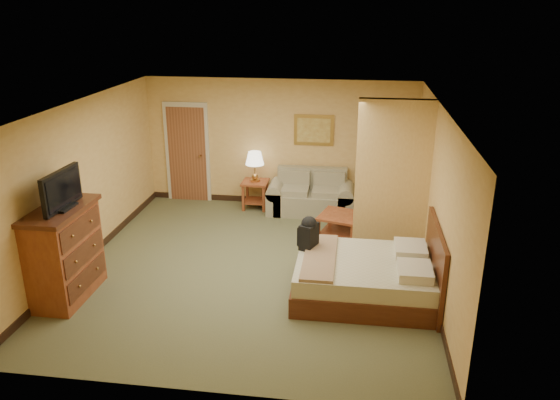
% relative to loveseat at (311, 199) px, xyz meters
% --- Properties ---
extents(floor, '(6.00, 6.00, 0.00)m').
position_rel_loveseat_xyz_m(floor, '(-0.69, -2.57, -0.28)').
color(floor, brown).
rests_on(floor, ground).
extents(ceiling, '(6.00, 6.00, 0.00)m').
position_rel_loveseat_xyz_m(ceiling, '(-0.69, -2.57, 2.32)').
color(ceiling, white).
rests_on(ceiling, back_wall).
extents(back_wall, '(5.50, 0.02, 2.60)m').
position_rel_loveseat_xyz_m(back_wall, '(-0.69, 0.43, 1.02)').
color(back_wall, '#DEAE5F').
rests_on(back_wall, floor).
extents(left_wall, '(0.02, 6.00, 2.60)m').
position_rel_loveseat_xyz_m(left_wall, '(-3.44, -2.57, 1.02)').
color(left_wall, '#DEAE5F').
rests_on(left_wall, floor).
extents(right_wall, '(0.02, 6.00, 2.60)m').
position_rel_loveseat_xyz_m(right_wall, '(2.06, -2.57, 1.02)').
color(right_wall, '#DEAE5F').
rests_on(right_wall, floor).
extents(partition, '(1.20, 0.15, 2.60)m').
position_rel_loveseat_xyz_m(partition, '(1.46, -1.65, 1.02)').
color(partition, '#DEAE5F').
rests_on(partition, floor).
extents(door, '(0.94, 0.16, 2.10)m').
position_rel_loveseat_xyz_m(door, '(-2.64, 0.39, 0.75)').
color(door, beige).
rests_on(door, floor).
extents(baseboard, '(5.50, 0.02, 0.12)m').
position_rel_loveseat_xyz_m(baseboard, '(-0.69, 0.42, -0.22)').
color(baseboard, black).
rests_on(baseboard, floor).
extents(loveseat, '(1.71, 0.80, 0.87)m').
position_rel_loveseat_xyz_m(loveseat, '(0.00, 0.00, 0.00)').
color(loveseat, gray).
rests_on(loveseat, floor).
extents(side_table, '(0.52, 0.52, 0.58)m').
position_rel_loveseat_xyz_m(side_table, '(-1.15, 0.08, 0.10)').
color(side_table, maroon).
rests_on(side_table, floor).
extents(table_lamp, '(0.37, 0.37, 0.62)m').
position_rel_loveseat_xyz_m(table_lamp, '(-1.15, 0.08, 0.76)').
color(table_lamp, '#B27F41').
rests_on(table_lamp, side_table).
extents(coffee_table, '(0.89, 0.89, 0.46)m').
position_rel_loveseat_xyz_m(coffee_table, '(0.64, -1.24, 0.05)').
color(coffee_table, maroon).
rests_on(coffee_table, floor).
extents(wall_picture, '(0.80, 0.04, 0.62)m').
position_rel_loveseat_xyz_m(wall_picture, '(0.00, 0.40, 1.32)').
color(wall_picture, '#B78E3F').
rests_on(wall_picture, back_wall).
extents(dresser, '(0.67, 1.28, 1.36)m').
position_rel_loveseat_xyz_m(dresser, '(-3.17, -3.83, 0.41)').
color(dresser, maroon).
rests_on(dresser, floor).
extents(tv, '(0.23, 0.88, 0.54)m').
position_rel_loveseat_xyz_m(tv, '(-3.07, -3.83, 1.34)').
color(tv, black).
rests_on(tv, dresser).
extents(bed, '(2.01, 1.71, 1.11)m').
position_rel_loveseat_xyz_m(bed, '(1.13, -3.20, 0.02)').
color(bed, '#451E10').
rests_on(bed, floor).
extents(backpack, '(0.30, 0.35, 0.51)m').
position_rel_loveseat_xyz_m(backpack, '(0.21, -2.89, 0.53)').
color(backpack, black).
rests_on(backpack, bed).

